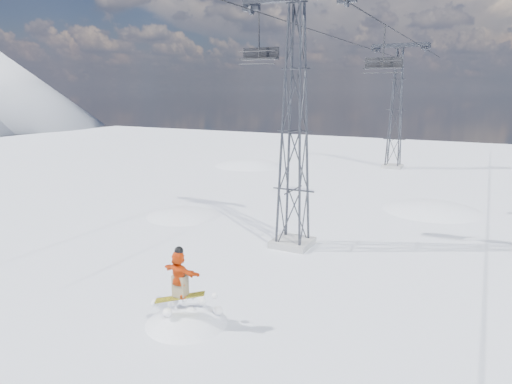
% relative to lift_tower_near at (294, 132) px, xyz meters
% --- Properties ---
extents(ground, '(120.00, 120.00, 0.00)m').
position_rel_lift_tower_near_xyz_m(ground, '(-0.80, -8.00, -5.47)').
color(ground, white).
rests_on(ground, ground).
extents(snow_terrain, '(39.00, 37.00, 22.00)m').
position_rel_lift_tower_near_xyz_m(snow_terrain, '(-5.57, 13.24, -15.06)').
color(snow_terrain, white).
rests_on(snow_terrain, ground).
extents(lift_tower_near, '(5.20, 1.80, 11.43)m').
position_rel_lift_tower_near_xyz_m(lift_tower_near, '(0.00, 0.00, 0.00)').
color(lift_tower_near, '#999999').
rests_on(lift_tower_near, ground).
extents(lift_tower_far, '(5.20, 1.80, 11.43)m').
position_rel_lift_tower_near_xyz_m(lift_tower_far, '(0.00, 25.00, 0.00)').
color(lift_tower_far, '#999999').
rests_on(lift_tower_far, ground).
extents(haul_cables, '(4.46, 51.00, 0.06)m').
position_rel_lift_tower_near_xyz_m(haul_cables, '(0.00, 11.50, 5.38)').
color(haul_cables, black).
rests_on(haul_cables, ground).
extents(snowboarder_jump, '(4.40, 4.40, 6.63)m').
position_rel_lift_tower_near_xyz_m(snowboarder_jump, '(-0.18, -8.46, -7.11)').
color(snowboarder_jump, white).
rests_on(snowboarder_jump, ground).
extents(lift_chair_near, '(1.90, 0.55, 2.36)m').
position_rel_lift_tower_near_xyz_m(lift_chair_near, '(-2.20, 0.84, 3.50)').
color(lift_chair_near, black).
rests_on(lift_chair_near, ground).
extents(lift_chair_mid, '(2.12, 0.61, 2.63)m').
position_rel_lift_tower_near_xyz_m(lift_chair_mid, '(2.20, 7.64, 3.28)').
color(lift_chair_mid, black).
rests_on(lift_chair_mid, ground).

